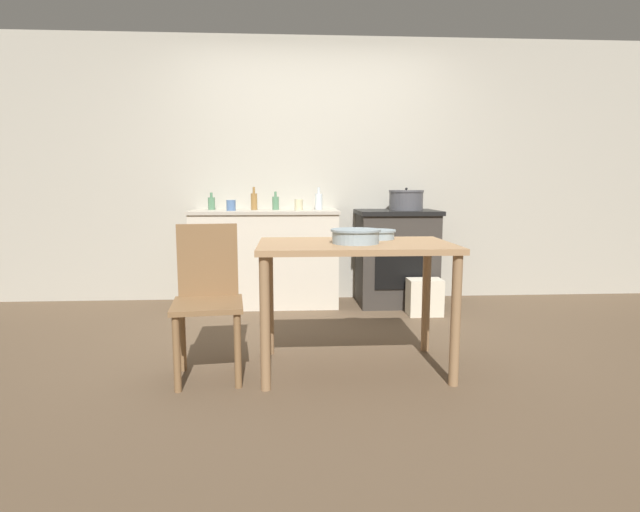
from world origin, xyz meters
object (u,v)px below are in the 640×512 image
object	(u,v)px
stove	(396,257)
cup_center	(299,205)
chair	(208,296)
flour_sack	(425,297)
stock_pot	(406,200)
bottle_far_left	(276,203)
mixing_bowl_large	(356,235)
mixing_bowl_small	(377,234)
bottle_left	(212,203)
work_table	(355,262)
bottle_mid_left	(319,201)
bottle_center_left	(254,201)
cup_center_right	(231,205)

from	to	relation	value
stove	cup_center	world-z (taller)	cup_center
chair	flour_sack	world-z (taller)	chair
stock_pot	bottle_far_left	size ratio (longest dim) A/B	1.90
mixing_bowl_large	mixing_bowl_small	bearing A→B (deg)	53.73
chair	bottle_left	bearing A→B (deg)	91.07
flour_sack	stock_pot	xyz separation A→B (m)	(-0.08, 0.45, 0.84)
work_table	bottle_mid_left	distance (m)	1.85
work_table	mixing_bowl_large	xyz separation A→B (m)	(-0.00, -0.03, 0.16)
mixing_bowl_small	cup_center	world-z (taller)	cup_center
bottle_far_left	bottle_mid_left	distance (m)	0.41
bottle_center_left	mixing_bowl_large	bearing A→B (deg)	-68.40
work_table	stove	bearing A→B (deg)	69.98
stove	bottle_left	xyz separation A→B (m)	(-1.76, 0.15, 0.51)
mixing_bowl_small	chair	bearing A→B (deg)	-166.67
chair	cup_center	xyz separation A→B (m)	(0.57, 1.74, 0.47)
stock_pot	work_table	bearing A→B (deg)	-112.55
chair	mixing_bowl_small	distance (m)	1.13
flour_sack	cup_center_right	world-z (taller)	cup_center_right
bottle_left	cup_center_right	xyz separation A→B (m)	(0.21, -0.19, -0.01)
chair	stock_pot	world-z (taller)	stock_pot
stock_pot	bottle_center_left	size ratio (longest dim) A/B	1.52
flour_sack	bottle_center_left	size ratio (longest dim) A/B	1.48
stock_pot	bottle_center_left	world-z (taller)	bottle_center_left
mixing_bowl_small	stock_pot	bearing A→B (deg)	70.38
bottle_mid_left	bottle_far_left	bearing A→B (deg)	-178.90
bottle_far_left	cup_center_right	xyz separation A→B (m)	(-0.40, -0.15, -0.02)
work_table	cup_center_right	distance (m)	1.93
flour_sack	bottle_center_left	distance (m)	1.81
mixing_bowl_small	cup_center_right	world-z (taller)	cup_center_right
work_table	cup_center	world-z (taller)	cup_center
bottle_mid_left	work_table	bearing A→B (deg)	-86.46
mixing_bowl_large	stove	bearing A→B (deg)	70.31
bottle_far_left	bottle_mid_left	bearing A→B (deg)	1.10
stock_pot	mixing_bowl_small	world-z (taller)	stock_pot
chair	mixing_bowl_small	world-z (taller)	chair
work_table	bottle_far_left	distance (m)	1.91
chair	stock_pot	xyz separation A→B (m)	(1.59, 1.75, 0.51)
bottle_mid_left	cup_center	bearing A→B (deg)	-145.07
work_table	flour_sack	world-z (taller)	work_table
bottle_mid_left	cup_center_right	xyz separation A→B (m)	(-0.82, -0.15, -0.03)
work_table	bottle_center_left	size ratio (longest dim) A/B	5.38
mixing_bowl_small	bottle_left	distance (m)	2.11
work_table	cup_center_right	bearing A→B (deg)	119.10
stock_pot	bottle_mid_left	bearing A→B (deg)	171.88
mixing_bowl_large	bottle_far_left	distance (m)	1.93
cup_center_right	bottle_far_left	bearing A→B (deg)	19.83
stove	bottle_far_left	distance (m)	1.26
mixing_bowl_small	cup_center_right	bearing A→B (deg)	126.89
flour_sack	mixing_bowl_small	distance (m)	1.39
stove	chair	distance (m)	2.31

